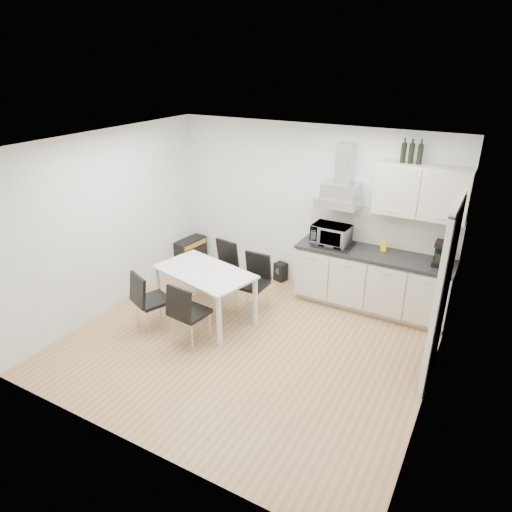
{
  "coord_description": "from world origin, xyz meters",
  "views": [
    {
      "loc": [
        2.56,
        -4.36,
        3.5
      ],
      "look_at": [
        -0.07,
        0.4,
        1.1
      ],
      "focal_mm": 32.0,
      "sensor_mm": 36.0,
      "label": 1
    }
  ],
  "objects_px": {
    "kitchenette": "(377,257)",
    "guitar_amp": "(191,252)",
    "chair_far_right": "(252,285)",
    "floor_speaker": "(281,272)",
    "chair_near_right": "(190,313)",
    "chair_near_left": "(153,301)",
    "dining_table": "(205,276)",
    "chair_far_left": "(219,270)"
  },
  "relations": [
    {
      "from": "chair_far_right",
      "to": "guitar_amp",
      "type": "distance_m",
      "value": 1.98
    },
    {
      "from": "chair_far_right",
      "to": "chair_near_right",
      "type": "bearing_deg",
      "value": 74.02
    },
    {
      "from": "dining_table",
      "to": "chair_near_left",
      "type": "distance_m",
      "value": 0.78
    },
    {
      "from": "chair_near_right",
      "to": "floor_speaker",
      "type": "relative_size",
      "value": 2.82
    },
    {
      "from": "kitchenette",
      "to": "dining_table",
      "type": "xyz_separation_m",
      "value": [
        -2.02,
        -1.44,
        -0.16
      ]
    },
    {
      "from": "chair_near_right",
      "to": "chair_near_left",
      "type": "bearing_deg",
      "value": -174.95
    },
    {
      "from": "chair_far_left",
      "to": "chair_far_right",
      "type": "height_order",
      "value": "same"
    },
    {
      "from": "chair_near_right",
      "to": "floor_speaker",
      "type": "xyz_separation_m",
      "value": [
        0.23,
        2.21,
        -0.28
      ]
    },
    {
      "from": "chair_far_right",
      "to": "floor_speaker",
      "type": "bearing_deg",
      "value": -86.13
    },
    {
      "from": "chair_far_right",
      "to": "chair_near_right",
      "type": "height_order",
      "value": "same"
    },
    {
      "from": "guitar_amp",
      "to": "chair_near_left",
      "type": "bearing_deg",
      "value": -59.84
    },
    {
      "from": "kitchenette",
      "to": "chair_far_right",
      "type": "distance_m",
      "value": 1.85
    },
    {
      "from": "kitchenette",
      "to": "guitar_amp",
      "type": "xyz_separation_m",
      "value": [
        -3.29,
        -0.08,
        -0.58
      ]
    },
    {
      "from": "kitchenette",
      "to": "floor_speaker",
      "type": "relative_size",
      "value": 8.07
    },
    {
      "from": "dining_table",
      "to": "guitar_amp",
      "type": "bearing_deg",
      "value": 146.4
    },
    {
      "from": "chair_near_left",
      "to": "guitar_amp",
      "type": "distance_m",
      "value": 2.11
    },
    {
      "from": "kitchenette",
      "to": "chair_near_right",
      "type": "xyz_separation_m",
      "value": [
        -1.83,
        -2.04,
        -0.39
      ]
    },
    {
      "from": "chair_far_left",
      "to": "chair_far_right",
      "type": "relative_size",
      "value": 1.0
    },
    {
      "from": "chair_near_left",
      "to": "floor_speaker",
      "type": "distance_m",
      "value": 2.37
    },
    {
      "from": "dining_table",
      "to": "chair_far_right",
      "type": "height_order",
      "value": "chair_far_right"
    },
    {
      "from": "chair_near_left",
      "to": "guitar_amp",
      "type": "bearing_deg",
      "value": 135.66
    },
    {
      "from": "kitchenette",
      "to": "chair_near_right",
      "type": "distance_m",
      "value": 2.77
    },
    {
      "from": "chair_near_left",
      "to": "guitar_amp",
      "type": "relative_size",
      "value": 1.39
    },
    {
      "from": "kitchenette",
      "to": "chair_near_left",
      "type": "relative_size",
      "value": 2.86
    },
    {
      "from": "dining_table",
      "to": "floor_speaker",
      "type": "xyz_separation_m",
      "value": [
        0.41,
        1.6,
        -0.51
      ]
    },
    {
      "from": "dining_table",
      "to": "chair_near_right",
      "type": "relative_size",
      "value": 1.74
    },
    {
      "from": "floor_speaker",
      "to": "guitar_amp",
      "type": "bearing_deg",
      "value": -154.84
    },
    {
      "from": "chair_far_left",
      "to": "chair_far_right",
      "type": "distance_m",
      "value": 0.7
    },
    {
      "from": "chair_near_right",
      "to": "guitar_amp",
      "type": "height_order",
      "value": "chair_near_right"
    },
    {
      "from": "chair_near_left",
      "to": "chair_far_right",
      "type": "bearing_deg",
      "value": 71.26
    },
    {
      "from": "chair_far_left",
      "to": "guitar_amp",
      "type": "xyz_separation_m",
      "value": [
        -1.08,
        0.7,
        -0.19
      ]
    },
    {
      "from": "chair_far_left",
      "to": "chair_near_right",
      "type": "bearing_deg",
      "value": 114.99
    },
    {
      "from": "chair_far_left",
      "to": "floor_speaker",
      "type": "height_order",
      "value": "chair_far_left"
    },
    {
      "from": "guitar_amp",
      "to": "dining_table",
      "type": "bearing_deg",
      "value": -39.45
    },
    {
      "from": "chair_near_left",
      "to": "chair_near_right",
      "type": "height_order",
      "value": "same"
    },
    {
      "from": "kitchenette",
      "to": "chair_near_left",
      "type": "bearing_deg",
      "value": -140.64
    },
    {
      "from": "chair_far_right",
      "to": "chair_near_left",
      "type": "distance_m",
      "value": 1.42
    },
    {
      "from": "chair_far_right",
      "to": "floor_speaker",
      "type": "xyz_separation_m",
      "value": [
        -0.08,
        1.13,
        -0.28
      ]
    },
    {
      "from": "kitchenette",
      "to": "chair_far_left",
      "type": "bearing_deg",
      "value": -160.51
    },
    {
      "from": "chair_far_left",
      "to": "chair_near_left",
      "type": "bearing_deg",
      "value": 86.5
    },
    {
      "from": "kitchenette",
      "to": "chair_near_right",
      "type": "height_order",
      "value": "kitchenette"
    },
    {
      "from": "kitchenette",
      "to": "chair_far_right",
      "type": "bearing_deg",
      "value": -147.72
    }
  ]
}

